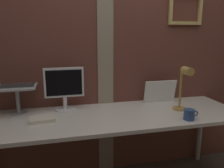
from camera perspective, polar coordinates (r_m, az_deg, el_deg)
brick_wall_back at (r=2.26m, az=1.33°, el=7.54°), size 3.04×0.15×2.44m
desk at (r=1.97m, az=0.68°, el=-9.55°), size 2.26×0.70×0.74m
monitor at (r=2.05m, az=-12.06°, el=-0.43°), size 0.35×0.18×0.39m
laptop_stand at (r=2.10m, az=-22.96°, el=-2.87°), size 0.28×0.22×0.23m
laptop at (r=2.13m, az=-22.98°, el=0.78°), size 0.33×0.29×0.20m
whiteboard_panel at (r=2.32m, az=12.13°, el=-1.86°), size 0.33×0.06×0.23m
desk_lamp at (r=2.06m, az=17.86°, el=0.06°), size 0.12×0.20×0.41m
coffee_mug at (r=1.93m, az=19.10°, el=-7.36°), size 0.13×0.09×0.09m
paper_clutter_stack at (r=1.90m, az=-17.28°, el=-8.52°), size 0.21×0.15×0.03m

